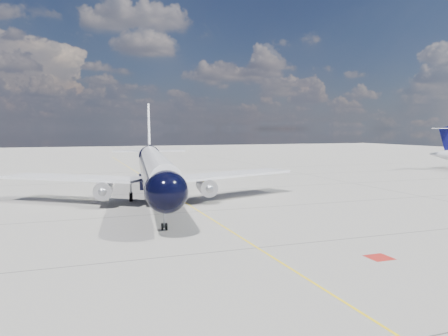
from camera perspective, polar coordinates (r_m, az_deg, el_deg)
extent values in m
plane|color=gray|center=(65.54, -8.21, -2.54)|extent=(320.00, 320.00, 0.00)
cube|color=yellow|center=(60.69, -7.27, -3.14)|extent=(0.16, 160.00, 0.01)
cube|color=maroon|center=(31.98, 19.62, -10.94)|extent=(1.60, 1.60, 0.01)
cylinder|color=black|center=(52.32, -8.96, -0.31)|extent=(8.18, 34.43, 3.43)
sphere|color=black|center=(34.43, -7.52, -3.11)|extent=(3.87, 3.87, 3.43)
cone|color=black|center=(73.41, -9.77, 1.65)|extent=(4.28, 6.73, 3.43)
cylinder|color=white|center=(52.25, -8.98, 0.63)|extent=(7.69, 36.11, 2.67)
cube|color=black|center=(34.19, -7.51, -2.32)|extent=(2.30, 1.37, 0.50)
cube|color=white|center=(54.15, -19.09, -1.21)|extent=(16.66, 13.84, 0.29)
cube|color=white|center=(55.00, 0.88, -0.83)|extent=(17.82, 10.16, 0.29)
cube|color=black|center=(52.46, -8.95, -1.68)|extent=(5.01, 9.46, 0.90)
cylinder|color=#AEAEB5|center=(50.80, -15.46, -2.70)|extent=(2.58, 4.39, 2.02)
cylinder|color=#AEAEB5|center=(51.36, -2.28, -2.43)|extent=(2.58, 4.39, 2.02)
sphere|color=gray|center=(48.93, -15.61, -2.99)|extent=(1.12, 1.12, 0.99)
sphere|color=gray|center=(49.51, -1.93, -2.71)|extent=(1.12, 1.12, 0.99)
cube|color=white|center=(50.89, -15.47, -1.91)|extent=(0.60, 2.89, 0.99)
cube|color=white|center=(51.45, -2.32, -1.66)|extent=(0.60, 2.89, 0.99)
cube|color=white|center=(72.83, -9.81, 5.25)|extent=(1.09, 5.71, 7.69)
cube|color=white|center=(73.37, -9.78, 2.22)|extent=(12.02, 4.50, 0.20)
cylinder|color=gray|center=(37.99, -7.82, -6.41)|extent=(0.18, 0.18, 1.89)
cylinder|color=black|center=(38.15, -8.08, -7.61)|extent=(0.25, 0.65, 0.63)
cylinder|color=black|center=(38.18, -7.53, -7.59)|extent=(0.25, 0.65, 0.63)
cylinder|color=gray|center=(53.91, -12.07, -2.95)|extent=(0.27, 0.27, 1.71)
cylinder|color=gray|center=(54.17, -5.94, -2.83)|extent=(0.27, 0.27, 1.71)
cylinder|color=black|center=(53.53, -12.05, -3.79)|extent=(0.54, 1.04, 0.99)
cylinder|color=black|center=(54.51, -12.05, -3.63)|extent=(0.54, 1.04, 0.99)
cylinder|color=black|center=(53.79, -5.88, -3.66)|extent=(0.54, 1.04, 0.99)
cylinder|color=black|center=(54.77, -5.99, -3.50)|extent=(0.54, 1.04, 0.99)
cone|color=white|center=(104.49, 26.42, 1.58)|extent=(3.53, 5.03, 2.46)
cube|color=#0A0B4A|center=(103.70, 27.16, 3.42)|extent=(1.18, 3.76, 5.58)
cube|color=white|center=(103.94, 26.94, 4.64)|extent=(7.51, 3.60, 0.15)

